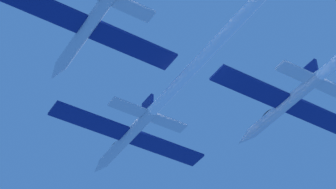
% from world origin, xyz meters
% --- Properties ---
extents(jet_lead, '(15.92, 41.17, 2.64)m').
position_xyz_m(jet_lead, '(-0.51, -10.35, -0.60)').
color(jet_lead, silver).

